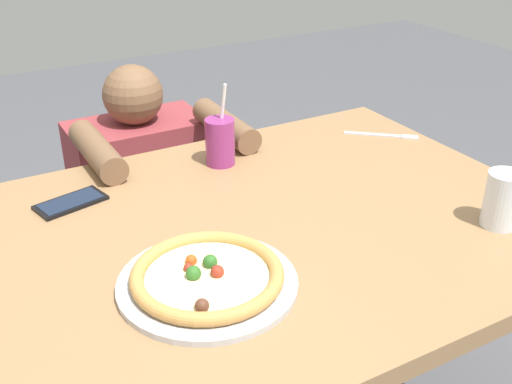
{
  "coord_description": "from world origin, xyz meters",
  "views": [
    {
      "loc": [
        -0.56,
        -0.97,
        1.41
      ],
      "look_at": [
        0.03,
        0.08,
        0.78
      ],
      "focal_mm": 43.81,
      "sensor_mm": 36.0,
      "label": 1
    }
  ],
  "objects_px": {
    "water_cup_clear": "(503,199)",
    "diner_seated": "(146,224)",
    "pizza_near": "(207,278)",
    "cell_phone": "(71,202)",
    "drink_cup_colored": "(220,141)",
    "fork": "(385,135)"
  },
  "relations": [
    {
      "from": "water_cup_clear",
      "to": "diner_seated",
      "type": "xyz_separation_m",
      "value": [
        -0.45,
        0.92,
        -0.4
      ]
    },
    {
      "from": "pizza_near",
      "to": "cell_phone",
      "type": "xyz_separation_m",
      "value": [
        -0.13,
        0.42,
        -0.01
      ]
    },
    {
      "from": "water_cup_clear",
      "to": "diner_seated",
      "type": "distance_m",
      "value": 1.1
    },
    {
      "from": "water_cup_clear",
      "to": "pizza_near",
      "type": "bearing_deg",
      "value": 170.71
    },
    {
      "from": "drink_cup_colored",
      "to": "diner_seated",
      "type": "relative_size",
      "value": 0.22
    },
    {
      "from": "drink_cup_colored",
      "to": "water_cup_clear",
      "type": "distance_m",
      "value": 0.66
    },
    {
      "from": "pizza_near",
      "to": "drink_cup_colored",
      "type": "xyz_separation_m",
      "value": [
        0.25,
        0.45,
        0.04
      ]
    },
    {
      "from": "water_cup_clear",
      "to": "fork",
      "type": "distance_m",
      "value": 0.51
    },
    {
      "from": "water_cup_clear",
      "to": "diner_seated",
      "type": "relative_size",
      "value": 0.13
    },
    {
      "from": "pizza_near",
      "to": "fork",
      "type": "xyz_separation_m",
      "value": [
        0.72,
        0.39,
        -0.02
      ]
    },
    {
      "from": "drink_cup_colored",
      "to": "fork",
      "type": "xyz_separation_m",
      "value": [
        0.47,
        -0.06,
        -0.06
      ]
    },
    {
      "from": "diner_seated",
      "to": "cell_phone",
      "type": "bearing_deg",
      "value": -126.25
    },
    {
      "from": "pizza_near",
      "to": "water_cup_clear",
      "type": "bearing_deg",
      "value": -9.29
    },
    {
      "from": "drink_cup_colored",
      "to": "diner_seated",
      "type": "xyz_separation_m",
      "value": [
        -0.09,
        0.37,
        -0.4
      ]
    },
    {
      "from": "drink_cup_colored",
      "to": "fork",
      "type": "bearing_deg",
      "value": -7.27
    },
    {
      "from": "water_cup_clear",
      "to": "fork",
      "type": "height_order",
      "value": "water_cup_clear"
    },
    {
      "from": "water_cup_clear",
      "to": "diner_seated",
      "type": "height_order",
      "value": "diner_seated"
    },
    {
      "from": "pizza_near",
      "to": "water_cup_clear",
      "type": "xyz_separation_m",
      "value": [
        0.62,
        -0.1,
        0.04
      ]
    },
    {
      "from": "cell_phone",
      "to": "diner_seated",
      "type": "bearing_deg",
      "value": 53.75
    },
    {
      "from": "water_cup_clear",
      "to": "cell_phone",
      "type": "bearing_deg",
      "value": 145.12
    },
    {
      "from": "pizza_near",
      "to": "drink_cup_colored",
      "type": "bearing_deg",
      "value": 60.99
    },
    {
      "from": "pizza_near",
      "to": "cell_phone",
      "type": "height_order",
      "value": "pizza_near"
    }
  ]
}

